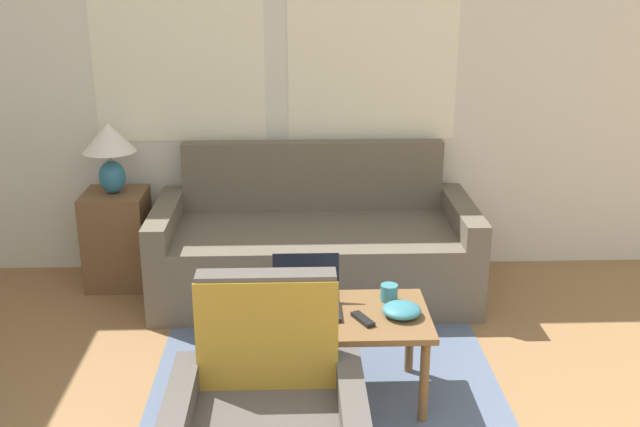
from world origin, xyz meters
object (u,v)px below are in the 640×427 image
couch (314,250)px  table_lamp (109,146)px  coffee_table (327,324)px  cup_navy (389,293)px  laptop (306,298)px  snack_bowl (402,310)px  tv_remote (363,319)px

couch → table_lamp: table_lamp is taller
table_lamp → couch: bearing=-7.1°
coffee_table → cup_navy: (0.31, 0.14, 0.09)m
coffee_table → table_lamp: bearing=132.7°
laptop → cup_navy: (0.41, 0.07, -0.01)m
snack_bowl → tv_remote: bearing=-165.8°
snack_bowl → tv_remote: snack_bowl is taller
tv_remote → couch: bearing=98.0°
couch → table_lamp: size_ratio=4.39×
coffee_table → laptop: 0.16m
table_lamp → laptop: size_ratio=1.40×
cup_navy → tv_remote: size_ratio=0.55×
couch → snack_bowl: 1.35m
table_lamp → coffee_table: bearing=-47.3°
snack_bowl → tv_remote: (-0.19, -0.05, -0.02)m
table_lamp → cup_navy: 2.10m
couch → cup_navy: 1.18m
couch → laptop: 1.21m
coffee_table → tv_remote: tv_remote is taller
laptop → tv_remote: bearing=-29.7°
coffee_table → cup_navy: size_ratio=11.50×
laptop → snack_bowl: laptop is taller
couch → laptop: couch is taller
coffee_table → cup_navy: 0.35m
couch → laptop: bearing=-93.4°
couch → tv_remote: 1.36m
table_lamp → cup_navy: size_ratio=5.35×
table_lamp → tv_remote: bearing=-45.5°
table_lamp → coffee_table: size_ratio=0.47×
table_lamp → cup_navy: bearing=-38.3°
couch → tv_remote: (0.19, -1.33, 0.18)m
snack_bowl → tv_remote: 0.19m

